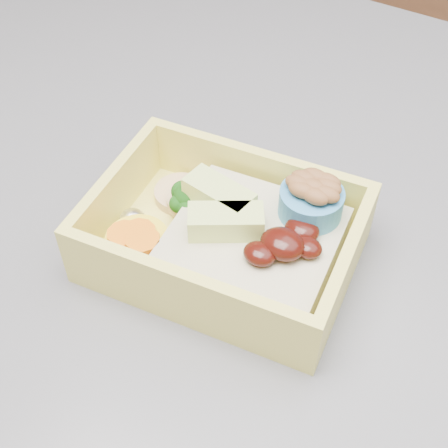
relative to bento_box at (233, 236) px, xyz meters
The scene contains 1 object.
bento_box is the anchor object (origin of this frame).
Camera 1 is at (0.17, -0.37, 1.29)m, focal length 50.00 mm.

